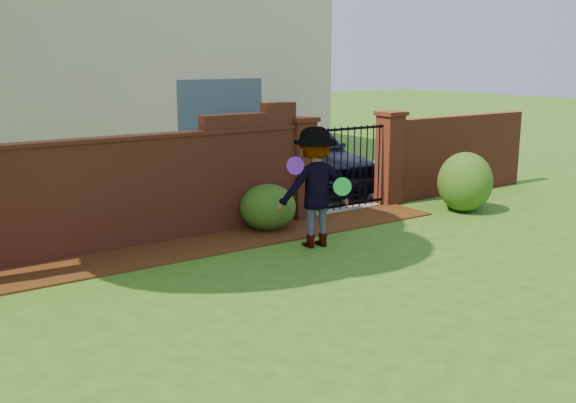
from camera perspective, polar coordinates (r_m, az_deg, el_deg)
ground at (r=7.83m, az=3.90°, el=-9.69°), size 80.00×80.00×0.01m
mulch_bed at (r=10.12m, az=-12.29°, el=-4.66°), size 11.10×1.08×0.03m
brick_wall at (r=10.19m, az=-19.46°, el=0.32°), size 8.70×0.31×2.16m
brick_wall_return at (r=14.89m, az=14.43°, el=3.96°), size 4.00×0.25×1.70m
pillar_left at (r=12.06m, az=1.14°, el=2.95°), size 0.50×0.50×1.88m
pillar_right at (r=13.45m, az=8.80°, el=3.79°), size 0.50×0.50×1.88m
iron_gate at (r=12.74m, az=5.17°, el=2.95°), size 1.78×0.03×1.60m
driveway at (r=16.12m, az=-3.98°, el=1.91°), size 3.20×8.00×0.01m
house at (r=18.51m, az=-17.51°, el=12.55°), size 12.40×6.40×6.30m
car at (r=14.80m, az=1.64°, el=3.95°), size 2.19×4.60×1.52m
shrub_left at (r=11.37m, az=-1.77°, el=-0.49°), size 0.98×0.98×0.80m
shrub_middle at (r=13.14m, az=15.09°, el=1.64°), size 1.05×1.05×1.16m
shrub_right at (r=13.47m, az=14.88°, el=1.16°), size 0.91×0.91×0.81m
man at (r=10.26m, az=2.40°, el=1.21°), size 1.34×0.93×1.89m
frisbee_purple at (r=10.02m, az=0.63°, el=3.12°), size 0.29×0.16×0.28m
frisbee_green at (r=10.19m, az=4.72°, el=1.29°), size 0.29×0.19×0.29m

